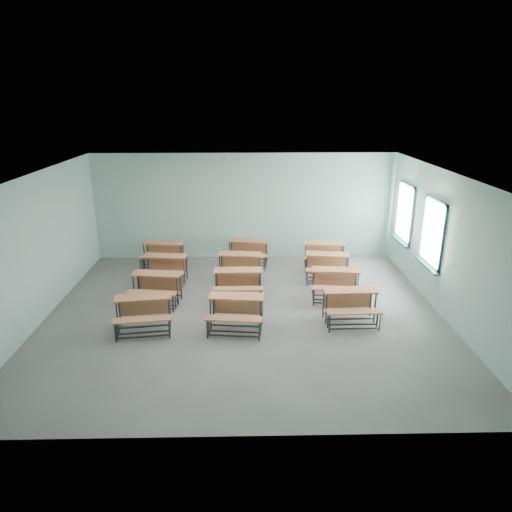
% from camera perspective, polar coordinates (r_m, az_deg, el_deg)
% --- Properties ---
extents(room, '(9.04, 8.04, 3.24)m').
position_cam_1_polar(room, '(10.00, -1.03, 1.04)').
color(room, gray).
rests_on(room, ground).
extents(desk_unit_r0c0, '(1.26, 0.93, 0.73)m').
position_cam_1_polar(desk_unit_r0c0, '(9.99, -13.91, -6.42)').
color(desk_unit_r0c0, '#B96A42').
rests_on(desk_unit_r0c0, ground).
extents(desk_unit_r0c1, '(1.25, 0.91, 0.73)m').
position_cam_1_polar(desk_unit_r0c1, '(9.74, -2.52, -6.51)').
color(desk_unit_r0c1, '#B96A42').
rests_on(desk_unit_r0c1, ground).
extents(desk_unit_r0c2, '(1.19, 0.82, 0.73)m').
position_cam_1_polar(desk_unit_r0c2, '(10.23, 11.73, -5.60)').
color(desk_unit_r0c2, '#B96A42').
rests_on(desk_unit_r0c2, ground).
extents(desk_unit_r1c0, '(1.27, 0.93, 0.73)m').
position_cam_1_polar(desk_unit_r1c0, '(11.20, -12.41, -3.43)').
color(desk_unit_r1c0, '#B96A42').
rests_on(desk_unit_r1c0, ground).
extents(desk_unit_r1c1, '(1.18, 0.79, 0.73)m').
position_cam_1_polar(desk_unit_r1c1, '(11.16, -2.24, -3.05)').
color(desk_unit_r1c1, '#B96A42').
rests_on(desk_unit_r1c1, ground).
extents(desk_unit_r1c2, '(1.25, 0.90, 0.73)m').
position_cam_1_polar(desk_unit_r1c2, '(11.34, 9.93, -2.97)').
color(desk_unit_r1c2, '#B96A42').
rests_on(desk_unit_r1c2, ground).
extents(desk_unit_r2c0, '(1.25, 0.91, 0.73)m').
position_cam_1_polar(desk_unit_r2c0, '(12.39, -11.37, -1.11)').
color(desk_unit_r2c0, '#B96A42').
rests_on(desk_unit_r2c0, ground).
extents(desk_unit_r2c1, '(1.26, 0.92, 0.73)m').
position_cam_1_polar(desk_unit_r2c1, '(12.30, -2.06, -0.89)').
color(desk_unit_r2c1, '#B96A42').
rests_on(desk_unit_r2c1, ground).
extents(desk_unit_r2c2, '(1.25, 0.91, 0.73)m').
position_cam_1_polar(desk_unit_r2c2, '(12.42, 8.92, -0.91)').
color(desk_unit_r2c2, '#B96A42').
rests_on(desk_unit_r2c2, ground).
extents(desk_unit_r3c0, '(1.24, 0.88, 0.73)m').
position_cam_1_polar(desk_unit_r3c0, '(13.51, -11.58, 0.59)').
color(desk_unit_r3c0, '#B96A42').
rests_on(desk_unit_r3c0, ground).
extents(desk_unit_r3c1, '(1.27, 0.93, 0.73)m').
position_cam_1_polar(desk_unit_r3c1, '(13.44, -1.00, 0.89)').
color(desk_unit_r3c1, '#B96A42').
rests_on(desk_unit_r3c1, ground).
extents(desk_unit_r3c2, '(1.24, 0.89, 0.73)m').
position_cam_1_polar(desk_unit_r3c2, '(13.35, 8.55, 0.55)').
color(desk_unit_r3c2, '#B96A42').
rests_on(desk_unit_r3c2, ground).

